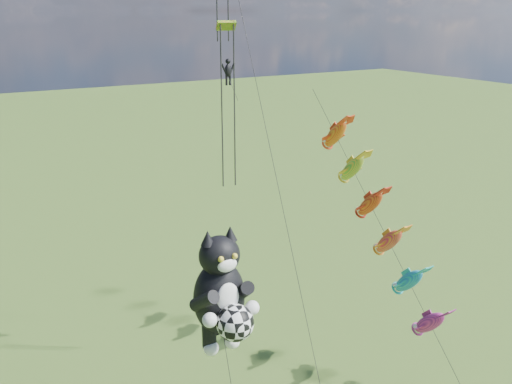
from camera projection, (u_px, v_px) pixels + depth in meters
cat_kite_rig at (222, 293)px, 26.08m from camera, size 2.84×4.26×11.88m
fish_windsock_rig at (380, 223)px, 33.72m from camera, size 0.96×15.97×16.24m
parafoil_rig at (230, 55)px, 31.77m from camera, size 3.66×17.37×26.77m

